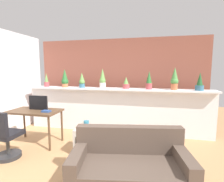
{
  "coord_description": "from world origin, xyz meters",
  "views": [
    {
      "loc": [
        0.9,
        -2.23,
        1.63
      ],
      "look_at": [
        0.11,
        1.22,
        1.18
      ],
      "focal_mm": 27.19,
      "sensor_mm": 36.0,
      "label": 1
    }
  ],
  "objects_px": {
    "potted_plant_5": "(149,81)",
    "side_cube_shelf": "(87,141)",
    "potted_plant_4": "(126,84)",
    "vase_on_shelf": "(86,125)",
    "potted_plant_1": "(65,79)",
    "tv_monitor": "(38,103)",
    "potted_plant_7": "(200,83)",
    "office_chair": "(5,139)",
    "potted_plant_0": "(47,81)",
    "desk": "(35,114)",
    "potted_plant_6": "(175,79)",
    "couch": "(130,169)",
    "potted_plant_3": "(103,79)",
    "book_on_desk": "(46,111)",
    "potted_plant_2": "(82,81)"
  },
  "relations": [
    {
      "from": "potted_plant_5",
      "to": "side_cube_shelf",
      "type": "distance_m",
      "value": 1.99
    },
    {
      "from": "potted_plant_4",
      "to": "vase_on_shelf",
      "type": "bearing_deg",
      "value": -115.97
    },
    {
      "from": "potted_plant_1",
      "to": "tv_monitor",
      "type": "height_order",
      "value": "potted_plant_1"
    },
    {
      "from": "potted_plant_7",
      "to": "office_chair",
      "type": "height_order",
      "value": "potted_plant_7"
    },
    {
      "from": "potted_plant_0",
      "to": "tv_monitor",
      "type": "distance_m",
      "value": 1.12
    },
    {
      "from": "desk",
      "to": "office_chair",
      "type": "bearing_deg",
      "value": -97.62
    },
    {
      "from": "tv_monitor",
      "to": "potted_plant_0",
      "type": "bearing_deg",
      "value": 113.41
    },
    {
      "from": "potted_plant_6",
      "to": "couch",
      "type": "height_order",
      "value": "potted_plant_6"
    },
    {
      "from": "tv_monitor",
      "to": "potted_plant_4",
      "type": "bearing_deg",
      "value": 27.63
    },
    {
      "from": "potted_plant_1",
      "to": "desk",
      "type": "bearing_deg",
      "value": -100.93
    },
    {
      "from": "potted_plant_6",
      "to": "desk",
      "type": "xyz_separation_m",
      "value": [
        -3.0,
        -1.02,
        -0.75
      ]
    },
    {
      "from": "potted_plant_3",
      "to": "office_chair",
      "type": "xyz_separation_m",
      "value": [
        -1.33,
        -1.8,
        -1.0
      ]
    },
    {
      "from": "desk",
      "to": "office_chair",
      "type": "xyz_separation_m",
      "value": [
        -0.1,
        -0.72,
        -0.28
      ]
    },
    {
      "from": "couch",
      "to": "book_on_desk",
      "type": "bearing_deg",
      "value": 154.15
    },
    {
      "from": "potted_plant_3",
      "to": "potted_plant_4",
      "type": "bearing_deg",
      "value": -3.99
    },
    {
      "from": "potted_plant_3",
      "to": "potted_plant_6",
      "type": "relative_size",
      "value": 0.94
    },
    {
      "from": "potted_plant_1",
      "to": "side_cube_shelf",
      "type": "xyz_separation_m",
      "value": [
        1.06,
        -1.18,
        -1.13
      ]
    },
    {
      "from": "potted_plant_2",
      "to": "potted_plant_4",
      "type": "relative_size",
      "value": 1.35
    },
    {
      "from": "potted_plant_0",
      "to": "vase_on_shelf",
      "type": "bearing_deg",
      "value": -36.51
    },
    {
      "from": "potted_plant_4",
      "to": "desk",
      "type": "relative_size",
      "value": 0.27
    },
    {
      "from": "potted_plant_7",
      "to": "office_chair",
      "type": "bearing_deg",
      "value": -154.55
    },
    {
      "from": "potted_plant_4",
      "to": "potted_plant_5",
      "type": "height_order",
      "value": "potted_plant_5"
    },
    {
      "from": "potted_plant_5",
      "to": "side_cube_shelf",
      "type": "relative_size",
      "value": 0.88
    },
    {
      "from": "potted_plant_7",
      "to": "tv_monitor",
      "type": "relative_size",
      "value": 0.93
    },
    {
      "from": "potted_plant_2",
      "to": "potted_plant_5",
      "type": "height_order",
      "value": "potted_plant_5"
    },
    {
      "from": "potted_plant_5",
      "to": "tv_monitor",
      "type": "bearing_deg",
      "value": -158.49
    },
    {
      "from": "potted_plant_4",
      "to": "potted_plant_5",
      "type": "relative_size",
      "value": 0.67
    },
    {
      "from": "potted_plant_3",
      "to": "couch",
      "type": "distance_m",
      "value": 2.53
    },
    {
      "from": "potted_plant_1",
      "to": "office_chair",
      "type": "xyz_separation_m",
      "value": [
        -0.29,
        -1.74,
        -0.99
      ]
    },
    {
      "from": "potted_plant_1",
      "to": "potted_plant_2",
      "type": "xyz_separation_m",
      "value": [
        0.5,
        -0.01,
        -0.04
      ]
    },
    {
      "from": "potted_plant_3",
      "to": "desk",
      "type": "bearing_deg",
      "value": -139.06
    },
    {
      "from": "potted_plant_5",
      "to": "tv_monitor",
      "type": "xyz_separation_m",
      "value": [
        -2.37,
        -0.94,
        -0.46
      ]
    },
    {
      "from": "side_cube_shelf",
      "to": "couch",
      "type": "bearing_deg",
      "value": -40.82
    },
    {
      "from": "desk",
      "to": "couch",
      "type": "height_order",
      "value": "couch"
    },
    {
      "from": "potted_plant_3",
      "to": "side_cube_shelf",
      "type": "bearing_deg",
      "value": -88.95
    },
    {
      "from": "office_chair",
      "to": "vase_on_shelf",
      "type": "xyz_separation_m",
      "value": [
        1.36,
        0.54,
        0.19
      ]
    },
    {
      "from": "potted_plant_3",
      "to": "potted_plant_5",
      "type": "relative_size",
      "value": 1.14
    },
    {
      "from": "potted_plant_0",
      "to": "book_on_desk",
      "type": "xyz_separation_m",
      "value": [
        0.71,
        -1.11,
        -0.55
      ]
    },
    {
      "from": "potted_plant_5",
      "to": "vase_on_shelf",
      "type": "bearing_deg",
      "value": -133.85
    },
    {
      "from": "office_chair",
      "to": "couch",
      "type": "relative_size",
      "value": 0.55
    },
    {
      "from": "potted_plant_0",
      "to": "potted_plant_5",
      "type": "xyz_separation_m",
      "value": [
        2.79,
        -0.02,
        0.05
      ]
    },
    {
      "from": "potted_plant_0",
      "to": "potted_plant_7",
      "type": "xyz_separation_m",
      "value": [
        3.91,
        -0.03,
        0.02
      ]
    },
    {
      "from": "potted_plant_4",
      "to": "couch",
      "type": "bearing_deg",
      "value": -80.11
    },
    {
      "from": "office_chair",
      "to": "book_on_desk",
      "type": "height_order",
      "value": "office_chair"
    },
    {
      "from": "potted_plant_2",
      "to": "book_on_desk",
      "type": "bearing_deg",
      "value": -108.26
    },
    {
      "from": "potted_plant_1",
      "to": "potted_plant_7",
      "type": "relative_size",
      "value": 1.19
    },
    {
      "from": "potted_plant_0",
      "to": "side_cube_shelf",
      "type": "bearing_deg",
      "value": -36.29
    },
    {
      "from": "potted_plant_4",
      "to": "potted_plant_3",
      "type": "bearing_deg",
      "value": 176.01
    },
    {
      "from": "desk",
      "to": "potted_plant_2",
      "type": "bearing_deg",
      "value": 55.31
    },
    {
      "from": "potted_plant_5",
      "to": "potted_plant_3",
      "type": "bearing_deg",
      "value": 177.16
    }
  ]
}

